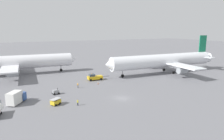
% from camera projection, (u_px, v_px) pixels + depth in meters
% --- Properties ---
extents(ground_plane, '(600.00, 600.00, 0.00)m').
position_uv_depth(ground_plane, '(122.00, 98.00, 58.81)').
color(ground_plane, slate).
extents(airliner_at_gate_left, '(52.61, 39.56, 15.86)m').
position_uv_depth(airliner_at_gate_left, '(16.00, 62.00, 87.94)').
color(airliner_at_gate_left, silver).
rests_on(airliner_at_gate_left, ground).
extents(airliner_being_pushed, '(56.93, 38.97, 16.88)m').
position_uv_depth(airliner_being_pushed, '(164.00, 61.00, 91.83)').
color(airliner_being_pushed, white).
rests_on(airliner_being_pushed, ground).
extents(pushback_tug, '(9.12, 3.25, 2.85)m').
position_uv_depth(pushback_tug, '(95.00, 77.00, 79.60)').
color(pushback_tug, gold).
rests_on(pushback_tug, ground).
extents(gse_baggage_cart_trailing, '(3.15, 2.79, 1.71)m').
position_uv_depth(gse_baggage_cart_trailing, '(56.00, 102.00, 53.54)').
color(gse_baggage_cart_trailing, gold).
rests_on(gse_baggage_cart_trailing, ground).
extents(gse_catering_truck_tall, '(5.35, 6.15, 3.50)m').
position_uv_depth(gse_catering_truck_tall, '(16.00, 97.00, 54.27)').
color(gse_catering_truck_tall, '#2D5199').
rests_on(gse_catering_truck_tall, ground).
extents(gse_gpu_cart_small, '(2.27, 1.83, 1.90)m').
position_uv_depth(gse_gpu_cart_small, '(56.00, 92.00, 62.35)').
color(gse_gpu_cart_small, gray).
rests_on(gse_gpu_cart_small, ground).
extents(ground_crew_ramp_agent_by_cones, '(0.36, 0.36, 1.76)m').
position_uv_depth(ground_crew_ramp_agent_by_cones, '(78.00, 85.00, 69.15)').
color(ground_crew_ramp_agent_by_cones, '#4C4C51').
rests_on(ground_crew_ramp_agent_by_cones, ground).
extents(ground_crew_marshaller_foreground, '(0.36, 0.50, 1.60)m').
position_uv_depth(ground_crew_marshaller_foreground, '(78.00, 102.00, 53.13)').
color(ground_crew_marshaller_foreground, black).
rests_on(ground_crew_marshaller_foreground, ground).
extents(traffic_cone_nose_left, '(0.44, 0.44, 0.60)m').
position_uv_depth(traffic_cone_nose_left, '(98.00, 83.00, 74.08)').
color(traffic_cone_nose_left, orange).
rests_on(traffic_cone_nose_left, ground).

